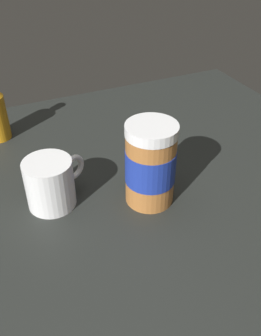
# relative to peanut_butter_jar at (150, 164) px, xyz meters

# --- Properties ---
(ground_plane) EXTENTS (0.89, 0.79, 0.04)m
(ground_plane) POSITION_rel_peanut_butter_jar_xyz_m (-0.03, -0.07, -0.09)
(ground_plane) COLOR black
(peanut_butter_jar) EXTENTS (0.09, 0.09, 0.15)m
(peanut_butter_jar) POSITION_rel_peanut_butter_jar_xyz_m (0.00, 0.00, 0.00)
(peanut_butter_jar) COLOR #9E602D
(peanut_butter_jar) RESTS_ON ground_plane
(coffee_mug) EXTENTS (0.11, 0.08, 0.09)m
(coffee_mug) POSITION_rel_peanut_butter_jar_xyz_m (0.16, -0.06, -0.03)
(coffee_mug) COLOR silver
(coffee_mug) RESTS_ON ground_plane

